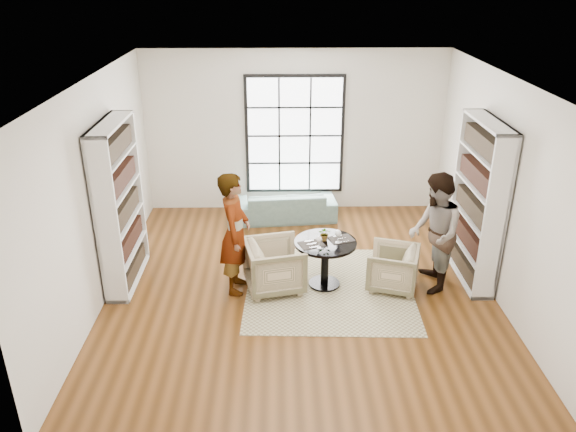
{
  "coord_description": "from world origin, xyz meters",
  "views": [
    {
      "loc": [
        -0.3,
        -7.06,
        4.31
      ],
      "look_at": [
        -0.17,
        0.4,
        0.97
      ],
      "focal_mm": 35.0,
      "sensor_mm": 36.0,
      "label": 1
    }
  ],
  "objects_px": {
    "sofa": "(286,205)",
    "person_left": "(235,233)",
    "armchair_left": "(275,266)",
    "armchair_right": "(393,268)",
    "person_right": "(435,233)",
    "wine_glass_right": "(338,234)",
    "flower_centerpiece": "(325,234)",
    "pedestal_table": "(325,254)",
    "wine_glass_left": "(319,240)"
  },
  "relations": [
    {
      "from": "person_left",
      "to": "armchair_left",
      "type": "bearing_deg",
      "value": -85.41
    },
    {
      "from": "armchair_left",
      "to": "armchair_right",
      "type": "relative_size",
      "value": 1.15
    },
    {
      "from": "wine_glass_left",
      "to": "wine_glass_right",
      "type": "height_order",
      "value": "wine_glass_right"
    },
    {
      "from": "sofa",
      "to": "person_left",
      "type": "bearing_deg",
      "value": 68.11
    },
    {
      "from": "wine_glass_left",
      "to": "armchair_left",
      "type": "bearing_deg",
      "value": 168.68
    },
    {
      "from": "armchair_right",
      "to": "person_right",
      "type": "bearing_deg",
      "value": 107.69
    },
    {
      "from": "sofa",
      "to": "person_left",
      "type": "height_order",
      "value": "person_left"
    },
    {
      "from": "sofa",
      "to": "wine_glass_left",
      "type": "relative_size",
      "value": 10.03
    },
    {
      "from": "pedestal_table",
      "to": "person_right",
      "type": "bearing_deg",
      "value": -2.94
    },
    {
      "from": "person_left",
      "to": "wine_glass_left",
      "type": "distance_m",
      "value": 1.18
    },
    {
      "from": "sofa",
      "to": "armchair_right",
      "type": "relative_size",
      "value": 2.61
    },
    {
      "from": "wine_glass_left",
      "to": "armchair_right",
      "type": "bearing_deg",
      "value": 6.23
    },
    {
      "from": "wine_glass_left",
      "to": "sofa",
      "type": "bearing_deg",
      "value": 99.33
    },
    {
      "from": "sofa",
      "to": "person_left",
      "type": "distance_m",
      "value": 2.64
    },
    {
      "from": "armchair_left",
      "to": "person_left",
      "type": "relative_size",
      "value": 0.45
    },
    {
      "from": "armchair_left",
      "to": "person_right",
      "type": "distance_m",
      "value": 2.31
    },
    {
      "from": "armchair_right",
      "to": "person_left",
      "type": "distance_m",
      "value": 2.32
    },
    {
      "from": "pedestal_table",
      "to": "person_left",
      "type": "bearing_deg",
      "value": -176.75
    },
    {
      "from": "sofa",
      "to": "person_right",
      "type": "relative_size",
      "value": 1.05
    },
    {
      "from": "pedestal_table",
      "to": "armchair_right",
      "type": "height_order",
      "value": "pedestal_table"
    },
    {
      "from": "sofa",
      "to": "wine_glass_left",
      "type": "distance_m",
      "value": 2.68
    },
    {
      "from": "armchair_right",
      "to": "armchair_left",
      "type": "bearing_deg",
      "value": -72.5
    },
    {
      "from": "person_right",
      "to": "flower_centerpiece",
      "type": "distance_m",
      "value": 1.54
    },
    {
      "from": "armchair_left",
      "to": "wine_glass_right",
      "type": "bearing_deg",
      "value": -100.77
    },
    {
      "from": "armchair_left",
      "to": "person_left",
      "type": "xyz_separation_m",
      "value": [
        -0.55,
        0.0,
        0.52
      ]
    },
    {
      "from": "pedestal_table",
      "to": "wine_glass_right",
      "type": "relative_size",
      "value": 4.44
    },
    {
      "from": "armchair_left",
      "to": "person_left",
      "type": "height_order",
      "value": "person_left"
    },
    {
      "from": "pedestal_table",
      "to": "wine_glass_right",
      "type": "bearing_deg",
      "value": -13.47
    },
    {
      "from": "person_right",
      "to": "armchair_left",
      "type": "bearing_deg",
      "value": -85.75
    },
    {
      "from": "sofa",
      "to": "armchair_right",
      "type": "distance_m",
      "value": 2.89
    },
    {
      "from": "person_right",
      "to": "wine_glass_right",
      "type": "xyz_separation_m",
      "value": [
        -1.35,
        0.04,
        -0.01
      ]
    },
    {
      "from": "armchair_left",
      "to": "flower_centerpiece",
      "type": "xyz_separation_m",
      "value": [
        0.72,
        0.12,
        0.45
      ]
    },
    {
      "from": "armchair_right",
      "to": "wine_glass_right",
      "type": "xyz_separation_m",
      "value": [
        -0.8,
        0.04,
        0.54
      ]
    },
    {
      "from": "armchair_right",
      "to": "flower_centerpiece",
      "type": "xyz_separation_m",
      "value": [
        -0.98,
        0.13,
        0.5
      ]
    },
    {
      "from": "pedestal_table",
      "to": "person_right",
      "type": "height_order",
      "value": "person_right"
    },
    {
      "from": "sofa",
      "to": "wine_glass_right",
      "type": "distance_m",
      "value": 2.59
    },
    {
      "from": "person_right",
      "to": "wine_glass_right",
      "type": "bearing_deg",
      "value": -87.19
    },
    {
      "from": "wine_glass_right",
      "to": "pedestal_table",
      "type": "bearing_deg",
      "value": 166.53
    },
    {
      "from": "person_right",
      "to": "wine_glass_left",
      "type": "relative_size",
      "value": 9.57
    },
    {
      "from": "armchair_left",
      "to": "wine_glass_left",
      "type": "height_order",
      "value": "wine_glass_left"
    },
    {
      "from": "pedestal_table",
      "to": "wine_glass_left",
      "type": "bearing_deg",
      "value": -118.79
    },
    {
      "from": "sofa",
      "to": "wine_glass_right",
      "type": "height_order",
      "value": "wine_glass_right"
    },
    {
      "from": "armchair_left",
      "to": "person_right",
      "type": "relative_size",
      "value": 0.46
    },
    {
      "from": "sofa",
      "to": "flower_centerpiece",
      "type": "relative_size",
      "value": 9.0
    },
    {
      "from": "flower_centerpiece",
      "to": "sofa",
      "type": "bearing_deg",
      "value": 102.63
    },
    {
      "from": "pedestal_table",
      "to": "armchair_left",
      "type": "xyz_separation_m",
      "value": [
        -0.73,
        -0.07,
        -0.15
      ]
    },
    {
      "from": "person_right",
      "to": "flower_centerpiece",
      "type": "relative_size",
      "value": 8.59
    },
    {
      "from": "person_left",
      "to": "person_right",
      "type": "height_order",
      "value": "person_left"
    },
    {
      "from": "armchair_right",
      "to": "person_left",
      "type": "relative_size",
      "value": 0.39
    },
    {
      "from": "person_right",
      "to": "flower_centerpiece",
      "type": "xyz_separation_m",
      "value": [
        -1.53,
        0.13,
        -0.06
      ]
    }
  ]
}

